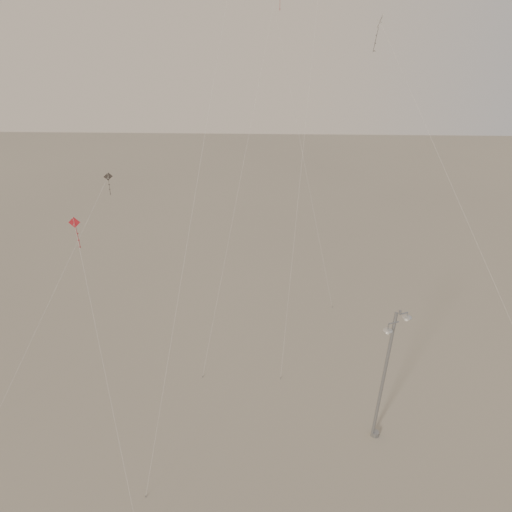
{
  "coord_description": "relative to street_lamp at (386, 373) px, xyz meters",
  "views": [
    {
      "loc": [
        0.06,
        -19.43,
        22.79
      ],
      "look_at": [
        -0.78,
        5.0,
        10.51
      ],
      "focal_mm": 35.0,
      "sensor_mm": 36.0,
      "label": 1
    }
  ],
  "objects": [
    {
      "name": "kite_1",
      "position": [
        -9.62,
        5.79,
        14.22
      ],
      "size": [
        4.39,
        14.38,
        26.01
      ],
      "rotation": [
        0.0,
        0.0,
        -0.89
      ],
      "color": "#2B2623",
      "rests_on": "ground"
    },
    {
      "name": "kite_5",
      "position": [
        -5.97,
        15.98,
        15.89
      ],
      "size": [
        6.19,
        2.95,
        26.24
      ],
      "rotation": [
        0.0,
        0.0,
        -1.2
      ],
      "color": "brown",
      "rests_on": "ground"
    },
    {
      "name": "kite_7",
      "position": [
        -7.03,
        13.01,
        15.24
      ],
      "size": [
        5.36,
        10.43,
        25.28
      ],
      "rotation": [
        0.0,
        0.0,
        -0.07
      ],
      "color": "maroon",
      "rests_on": "ground"
    },
    {
      "name": "street_lamp",
      "position": [
        0.0,
        0.0,
        0.0
      ],
      "size": [
        1.53,
        0.95,
        8.8
      ],
      "color": "gray",
      "rests_on": "ground"
    },
    {
      "name": "kite_4",
      "position": [
        2.36,
        6.93,
        11.69
      ],
      "size": [
        11.03,
        13.03,
        22.36
      ],
      "rotation": [
        0.0,
        0.0,
        1.71
      ],
      "color": "#2B2623",
      "rests_on": "ground"
    },
    {
      "name": "kite_3",
      "position": [
        -14.8,
        -2.29,
        5.69
      ],
      "size": [
        3.66,
        6.95,
        14.08
      ],
      "rotation": [
        0.0,
        0.0,
        0.06
      ],
      "color": "maroon",
      "rests_on": "ground"
    },
    {
      "name": "ground",
      "position": [
        -6.45,
        -2.41,
        -4.7
      ],
      "size": [
        160.0,
        160.0,
        0.0
      ],
      "primitive_type": "plane",
      "color": "gray",
      "rests_on": "ground"
    },
    {
      "name": "kite_6",
      "position": [
        -18.69,
        6.38,
        4.64
      ],
      "size": [
        5.84,
        12.7,
        13.0
      ],
      "rotation": [
        0.0,
        0.0,
        0.37
      ],
      "color": "#2B2623",
      "rests_on": "ground"
    }
  ]
}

